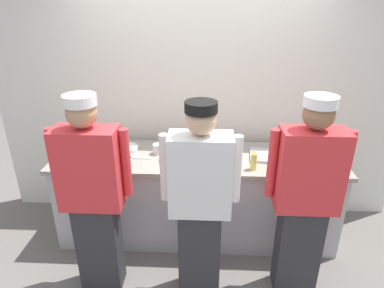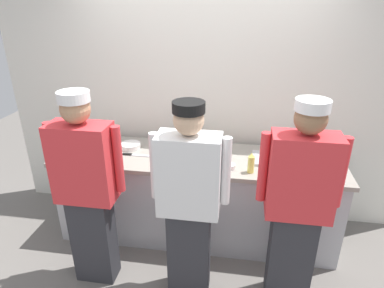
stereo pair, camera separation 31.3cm
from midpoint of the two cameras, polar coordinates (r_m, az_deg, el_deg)
ground_plane at (r=3.36m, az=2.60°, el=-19.01°), size 9.00×9.00×0.00m
wall_back at (r=3.47m, az=4.74°, el=8.95°), size 4.29×0.10×2.79m
prep_counter at (r=3.39m, az=3.51°, el=-8.96°), size 2.74×0.74×0.89m
chef_near_left at (r=2.73m, az=-14.51°, el=-7.41°), size 0.61×0.24×1.68m
chef_center at (r=2.53m, az=3.08°, el=-9.76°), size 0.60×0.24×1.65m
chef_far_right at (r=2.63m, az=21.08°, el=-9.54°), size 0.61×0.24×1.69m
plate_stack_front at (r=3.29m, az=-13.09°, el=-1.01°), size 0.24×0.24×0.08m
plate_stack_rear at (r=3.37m, az=-7.95°, el=-0.34°), size 0.20×0.20×0.05m
mixing_bowl_steel at (r=3.08m, az=1.62°, el=-1.57°), size 0.39×0.39×0.14m
sheet_tray at (r=3.21m, az=17.28°, el=-2.79°), size 0.53×0.36×0.02m
squeeze_bottle_primary at (r=3.24m, az=-16.64°, el=-0.94°), size 0.06×0.06×0.19m
squeeze_bottle_secondary at (r=3.17m, az=7.03°, el=-0.63°), size 0.06×0.06×0.18m
squeeze_bottle_spare at (r=2.92m, az=13.18°, el=-3.30°), size 0.06×0.06×0.19m
ramekin_green_sauce at (r=3.35m, az=8.56°, el=-0.57°), size 0.10×0.10×0.04m
ramekin_yellow_sauce at (r=3.53m, az=-14.31°, el=0.15°), size 0.08×0.08×0.04m
ramekin_orange_sauce at (r=2.97m, az=9.67°, el=-3.93°), size 0.08×0.08×0.05m
deli_cup at (r=3.24m, az=-3.01°, el=-0.66°), size 0.09×0.09×0.10m
chefs_knife at (r=3.21m, az=-7.19°, el=-1.93°), size 0.28×0.03×0.02m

